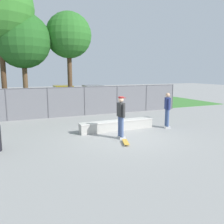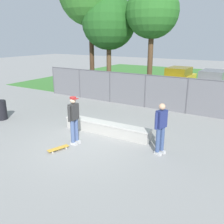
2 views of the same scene
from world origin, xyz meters
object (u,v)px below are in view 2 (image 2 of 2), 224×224
tree_near_right (109,23)px  trash_bin (1,110)px  skateboard (58,148)px  car_yellow (178,78)px  car_silver (212,82)px  concrete_ledge (106,128)px  skateboarder (74,118)px  tree_mid (152,12)px  bystander (161,127)px

tree_near_right → trash_bin: tree_near_right is taller
skateboard → car_yellow: 13.36m
tree_near_right → car_silver: bearing=34.1°
concrete_ledge → skateboarder: 1.72m
tree_mid → car_silver: size_ratio=1.62×
concrete_ledge → skateboard: (-0.65, -2.21, -0.18)m
skateboarder → skateboard: 1.23m
tree_near_right → trash_bin: (-1.70, -7.43, -4.37)m
car_silver → bystander: (0.18, -11.10, 0.17)m
skateboarder → bystander: 3.19m
concrete_ledge → trash_bin: 5.60m
tree_near_right → tree_mid: size_ratio=0.96×
car_silver → skateboarder: bearing=-103.5°
skateboard → tree_near_right: (-3.14, 8.56, 4.77)m
concrete_ledge → tree_mid: size_ratio=0.56×
concrete_ledge → car_yellow: 11.14m
skateboard → car_yellow: size_ratio=0.19×
tree_mid → bystander: (3.35, -6.96, -4.33)m
bystander → skateboarder: bearing=-164.0°
car_yellow → car_silver: same height
trash_bin → car_silver: bearing=55.8°
skateboarder → trash_bin: (-4.99, 0.37, -0.56)m
tree_mid → car_yellow: bearing=83.9°
skateboarder → car_yellow: bearing=88.9°
car_yellow → bystander: bystander is taller
car_yellow → bystander: 12.03m
skateboard → trash_bin: trash_bin is taller
concrete_ledge → trash_bin: bearing=-168.9°
tree_near_right → bystander: size_ratio=3.66×
concrete_ledge → bystander: 2.74m
tree_mid → car_yellow: (0.51, 4.73, -4.50)m
tree_near_right → skateboarder: bearing=-67.1°
concrete_ledge → car_silver: (2.38, 10.54, 0.58)m
skateboard → trash_bin: bearing=166.8°
skateboarder → car_yellow: (0.23, 12.57, -0.19)m
skateboard → car_silver: 13.12m
skateboard → car_silver: car_silver is taller
tree_near_right → bystander: (6.36, -6.92, -3.84)m
concrete_ledge → car_yellow: size_ratio=0.91×
tree_near_right → car_silver: tree_near_right is taller
bystander → trash_bin: 8.09m
concrete_ledge → skateboard: bearing=-106.4°
car_silver → trash_bin: car_silver is taller
trash_bin → concrete_ledge: bearing=11.1°
bystander → concrete_ledge: bearing=167.6°
concrete_ledge → tree_near_right: size_ratio=0.59×
concrete_ledge → skateboarder: skateboarder is taller
skateboard → skateboarder: bearing=79.0°
tree_mid → trash_bin: tree_mid is taller
concrete_ledge → tree_mid: tree_mid is taller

